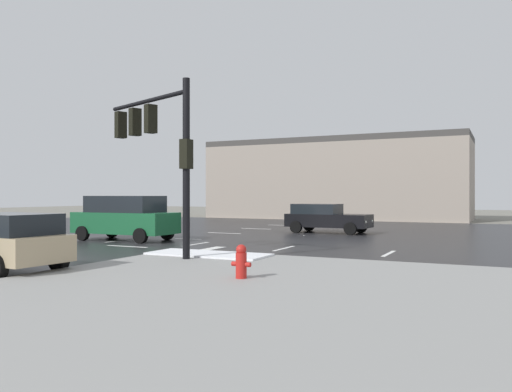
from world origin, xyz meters
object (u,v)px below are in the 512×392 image
object	(u,v)px
sedan_black	(325,218)
suv_green	(125,217)
fire_hydrant	(241,261)
traffic_signal_mast	(159,138)

from	to	relation	value
sedan_black	suv_green	size ratio (longest dim) A/B	0.95
fire_hydrant	suv_green	xyz separation A→B (m)	(-10.06, 7.90, 0.55)
traffic_signal_mast	suv_green	world-z (taller)	traffic_signal_mast
sedan_black	traffic_signal_mast	bearing A→B (deg)	-92.90
sedan_black	suv_green	world-z (taller)	suv_green
traffic_signal_mast	fire_hydrant	distance (m)	6.53
traffic_signal_mast	sedan_black	world-z (taller)	traffic_signal_mast
traffic_signal_mast	fire_hydrant	size ratio (longest dim) A/B	6.96
fire_hydrant	sedan_black	size ratio (longest dim) A/B	0.17
sedan_black	suv_green	bearing A→B (deg)	-126.09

